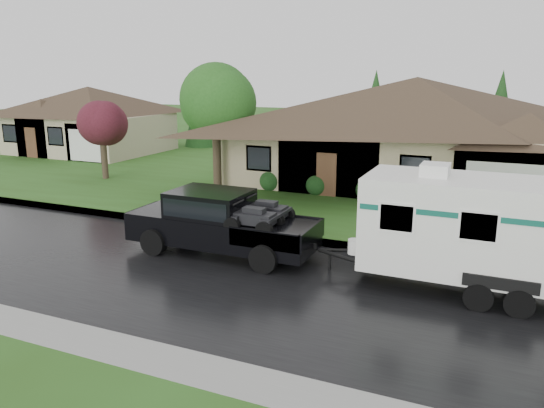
{
  "coord_description": "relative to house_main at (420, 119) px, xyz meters",
  "views": [
    {
      "loc": [
        6.45,
        -15.01,
        6.02
      ],
      "look_at": [
        -1.02,
        2.0,
        1.36
      ],
      "focal_mm": 35.0,
      "sensor_mm": 36.0,
      "label": 1
    }
  ],
  "objects": [
    {
      "name": "pickup_truck",
      "position": [
        -4.4,
        -13.86,
        -2.44
      ],
      "size": [
        6.43,
        2.44,
        2.14
      ],
      "color": "black",
      "rests_on": "ground"
    },
    {
      "name": "travel_trailer",
      "position": [
        4.42,
        -13.86,
        -1.7
      ],
      "size": [
        7.93,
        2.79,
        3.56
      ],
      "color": "white",
      "rests_on": "ground"
    },
    {
      "name": "house_far",
      "position": [
        -24.07,
        2.02,
        -0.62
      ],
      "size": [
        10.8,
        8.64,
        5.8
      ],
      "color": "#C3B090",
      "rests_on": "lawn"
    },
    {
      "name": "curb",
      "position": [
        -2.29,
        -11.59,
        -3.52
      ],
      "size": [
        140.0,
        0.5,
        0.15
      ],
      "primitive_type": "cube",
      "color": "gray",
      "rests_on": "ground"
    },
    {
      "name": "road",
      "position": [
        -2.29,
        -15.84,
        -3.59
      ],
      "size": [
        140.0,
        8.0,
        0.01
      ],
      "primitive_type": "cube",
      "color": "black",
      "rests_on": "ground"
    },
    {
      "name": "house_main",
      "position": [
        0.0,
        0.0,
        0.0
      ],
      "size": [
        19.44,
        10.8,
        6.9
      ],
      "color": "tan",
      "rests_on": "lawn"
    },
    {
      "name": "tree_left_green",
      "position": [
        -9.12,
        -5.59,
        0.95
      ],
      "size": [
        3.82,
        3.82,
        6.33
      ],
      "color": "#382B1E",
      "rests_on": "lawn"
    },
    {
      "name": "ground",
      "position": [
        -2.29,
        -13.84,
        -3.59
      ],
      "size": [
        140.0,
        140.0,
        0.0
      ],
      "primitive_type": "plane",
      "color": "#2D541A",
      "rests_on": "ground"
    },
    {
      "name": "tree_red",
      "position": [
        -16.31,
        -5.68,
        -0.4
      ],
      "size": [
        2.65,
        2.65,
        4.39
      ],
      "color": "#382B1E",
      "rests_on": "lawn"
    },
    {
      "name": "lawn",
      "position": [
        -2.29,
        1.16,
        -3.52
      ],
      "size": [
        140.0,
        26.0,
        0.15
      ],
      "primitive_type": "cube",
      "color": "#2D541A",
      "rests_on": "ground"
    },
    {
      "name": "shrub_row",
      "position": [
        -0.29,
        -4.54,
        -2.94
      ],
      "size": [
        13.6,
        1.0,
        1.0
      ],
      "color": "#143814",
      "rests_on": "lawn"
    }
  ]
}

